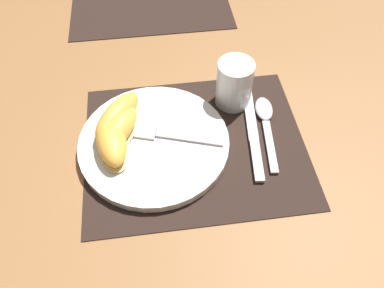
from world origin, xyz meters
TOP-DOWN VIEW (x-y plane):
  - ground_plane at (0.00, 0.00)m, footprint 3.00×3.00m
  - placemat at (0.00, 0.00)m, footprint 0.40×0.33m
  - plate at (-0.07, 0.01)m, footprint 0.27×0.27m
  - juice_glass at (0.09, 0.10)m, footprint 0.07×0.07m
  - knife at (0.11, 0.01)m, footprint 0.04×0.22m
  - spoon at (0.14, 0.04)m, footprint 0.04×0.18m
  - fork at (-0.06, 0.01)m, footprint 0.20×0.08m
  - citrus_wedge_0 at (-0.13, 0.05)m, footprint 0.11×0.13m
  - citrus_wedge_1 at (-0.13, 0.03)m, footprint 0.09×0.12m
  - citrus_wedge_2 at (-0.15, 0.00)m, footprint 0.07×0.13m

SIDE VIEW (x-z plane):
  - ground_plane at x=0.00m, z-range 0.00..0.00m
  - placemat at x=0.00m, z-range 0.00..0.00m
  - knife at x=0.11m, z-range 0.00..0.01m
  - spoon at x=0.14m, z-range 0.00..0.01m
  - plate at x=-0.07m, z-range 0.00..0.02m
  - fork at x=-0.06m, z-range 0.02..0.02m
  - citrus_wedge_1 at x=-0.13m, z-range 0.02..0.06m
  - citrus_wedge_2 at x=-0.15m, z-range 0.02..0.06m
  - citrus_wedge_0 at x=-0.13m, z-range 0.02..0.06m
  - juice_glass at x=0.09m, z-range 0.00..0.09m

